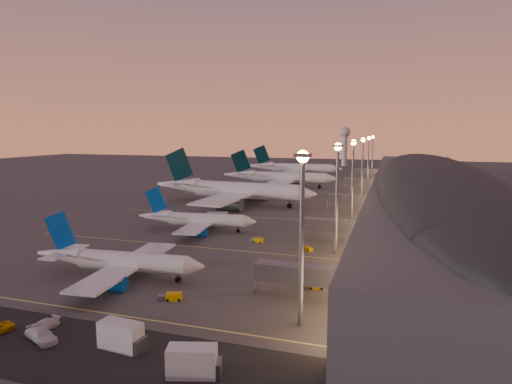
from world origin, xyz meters
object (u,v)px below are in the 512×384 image
Objects in this scene: baggage_tug_b at (313,285)px; baggage_tug_c at (257,240)px; airliner_narrow_north at (197,220)px; service_van_e at (42,335)px; radar_tower at (345,139)px; service_van_c at (42,326)px; airliner_narrow_south at (118,261)px; airliner_wide_far at (294,168)px; catering_truck_b at (195,362)px; baggage_tug_a at (171,297)px; airliner_wide_near at (232,190)px; airliner_wide_mid at (279,177)px; catering_truck_a at (123,337)px; baggage_tug_d at (307,249)px.

baggage_tug_b is 34.53m from baggage_tug_c.
airliner_narrow_north reaches higher than service_van_e.
airliner_narrow_north reaches higher than baggage_tug_b.
service_van_e is at bearing -91.22° from radar_tower.
service_van_e is (2.34, -2.37, 0.10)m from service_van_c.
airliner_narrow_south is 9.42× the size of baggage_tug_c.
airliner_wide_far reaches higher than catering_truck_b.
catering_truck_b is at bearing -86.94° from radar_tower.
baggage_tug_c is (2.28, 41.11, -0.05)m from baggage_tug_a.
service_van_e is (14.92, -112.02, -4.80)m from airliner_wide_near.
airliner_wide_mid is 169.08m from service_van_e.
airliner_narrow_south is at bearing 131.69° from catering_truck_a.
service_van_c is 0.88× the size of service_van_e.
baggage_tug_a is (20.16, -150.42, -4.38)m from airliner_wide_mid.
service_van_e is (-11.82, -1.58, -0.86)m from catering_truck_a.
baggage_tug_c is at bearing 66.72° from baggage_tug_a.
baggage_tug_d is 0.62× the size of service_van_c.
airliner_wide_near is 1.11× the size of airliner_wide_far.
airliner_wide_far is 225.41m from service_van_e.
airliner_narrow_north is 0.52× the size of airliner_wide_near.
baggage_tug_d is at bearing 93.58° from baggage_tug_b.
airliner_wide_near is 21.92× the size of baggage_tug_d.
catering_truck_a is 55.81m from baggage_tug_d.
catering_truck_a reaches higher than baggage_tug_c.
airliner_wide_mid reaches higher than airliner_narrow_south.
catering_truck_b is at bearing -8.06° from catering_truck_a.
baggage_tug_a is (2.95, -297.01, -21.33)m from radar_tower.
airliner_narrow_north is 1.09× the size of radar_tower.
service_van_e is (15.66, -224.83, -4.24)m from airliner_wide_far.
baggage_tug_a is 1.36× the size of baggage_tug_d.
catering_truck_a is at bearing 6.74° from service_van_c.
baggage_tug_b is (25.13, -284.11, -21.33)m from radar_tower.
airliner_wide_mid is at bearing 86.77° from airliner_narrow_south.
baggage_tug_a is 41.18m from baggage_tug_c.
airliner_wide_far is 14.44× the size of baggage_tug_a.
baggage_tug_b is at bearing 3.79° from airliner_narrow_south.
catering_truck_b is (11.67, -60.61, 1.18)m from baggage_tug_c.
baggage_tug_a is (18.06, -48.01, -2.72)m from airliner_narrow_north.
airliner_wide_mid reaches higher than catering_truck_b.
radar_tower is 6.47× the size of service_van_c.
airliner_narrow_north is 9.28× the size of baggage_tug_c.
baggage_tug_b is (37.51, 5.90, -2.77)m from airliner_narrow_south.
airliner_wide_near reaches higher than airliner_wide_far.
airliner_wide_far reaches higher than airliner_wide_mid.
catering_truck_a is at bearing -133.90° from baggage_tug_b.
baggage_tug_c reaches higher than baggage_tug_d.
catering_truck_b is (32.01, -67.51, -1.59)m from airliner_narrow_north.
baggage_tug_a is 20.68m from service_van_e.
airliner_wide_far reaches higher than service_van_e.
service_van_e is (-9.66, -18.28, 0.29)m from baggage_tug_a.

